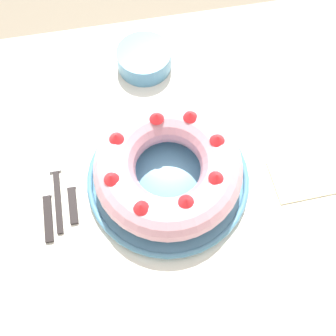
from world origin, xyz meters
name	(u,v)px	position (x,y,z in m)	size (l,w,h in m)	color
ground_plane	(175,254)	(0.00, 0.00, 0.00)	(8.00, 8.00, 0.00)	gray
dining_table	(180,193)	(0.00, 0.00, 0.66)	(1.43, 0.93, 0.75)	silver
serving_dish	(168,178)	(-0.03, 0.00, 0.76)	(0.34, 0.34, 0.02)	#518EB2
bundt_cake	(168,168)	(-0.03, 0.00, 0.81)	(0.30, 0.30, 0.10)	#E09EAD
fork	(57,183)	(-0.26, 0.04, 0.75)	(0.02, 0.19, 0.01)	black
serving_knife	(47,198)	(-0.29, 0.01, 0.75)	(0.02, 0.22, 0.01)	black
cake_knife	(71,189)	(-0.23, 0.02, 0.75)	(0.02, 0.18, 0.01)	black
side_bowl	(144,59)	(-0.03, 0.31, 0.77)	(0.13, 0.13, 0.05)	#518EB2
napkin	(304,177)	(0.26, -0.05, 0.75)	(0.14, 0.10, 0.00)	beige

